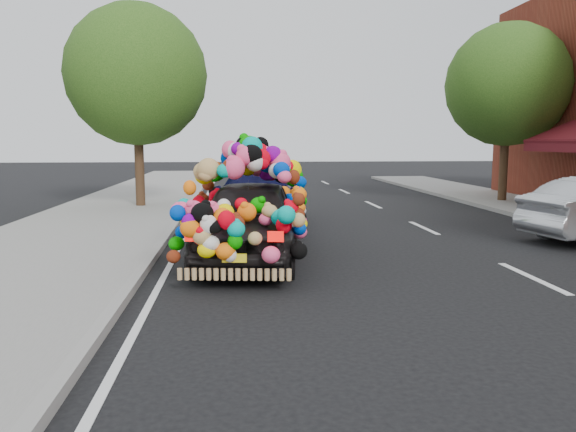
% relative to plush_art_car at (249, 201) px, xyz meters
% --- Properties ---
extents(ground, '(100.00, 100.00, 0.00)m').
position_rel_plush_art_car_xyz_m(ground, '(0.66, -1.69, -1.05)').
color(ground, black).
rests_on(ground, ground).
extents(kerb, '(0.15, 60.00, 0.13)m').
position_rel_plush_art_car_xyz_m(kerb, '(-1.69, -1.69, -0.99)').
color(kerb, gray).
rests_on(kerb, ground).
extents(lane_markings, '(6.00, 50.00, 0.01)m').
position_rel_plush_art_car_xyz_m(lane_markings, '(4.26, -1.69, -1.05)').
color(lane_markings, silver).
rests_on(lane_markings, ground).
extents(tree_near_sidewalk, '(4.20, 4.20, 6.13)m').
position_rel_plush_art_car_xyz_m(tree_near_sidewalk, '(-3.14, 7.81, 2.97)').
color(tree_near_sidewalk, '#332114').
rests_on(tree_near_sidewalk, ground).
extents(tree_far_b, '(4.00, 4.00, 5.90)m').
position_rel_plush_art_car_xyz_m(tree_far_b, '(8.66, 8.31, 2.84)').
color(tree_far_b, '#332114').
rests_on(tree_far_b, ground).
extents(plush_art_car, '(2.54, 4.56, 2.06)m').
position_rel_plush_art_car_xyz_m(plush_art_car, '(0.00, 0.00, 0.00)').
color(plush_art_car, black).
rests_on(plush_art_car, ground).
extents(navy_sedan, '(2.54, 5.07, 1.41)m').
position_rel_plush_art_car_xyz_m(navy_sedan, '(0.31, 3.98, -0.34)').
color(navy_sedan, black).
rests_on(navy_sedan, ground).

